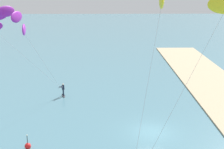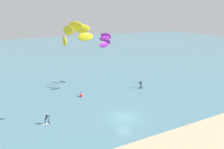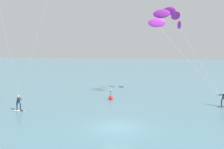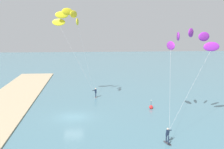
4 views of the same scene
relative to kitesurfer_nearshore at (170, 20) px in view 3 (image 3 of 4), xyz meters
The scene contains 3 objects.
ground_plane 17.98m from the kitesurfer_nearshore, 106.61° to the right, with size 240.00×240.00×0.00m, color slate.
kitesurfer_nearshore is the anchor object (origin of this frame).
marker_buoy 12.54m from the kitesurfer_nearshore, 158.35° to the right, with size 0.56×0.56×1.38m.
Camera 3 is at (4.08, -21.43, 6.81)m, focal length 42.79 mm.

